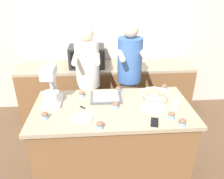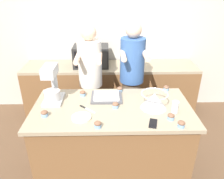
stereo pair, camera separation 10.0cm
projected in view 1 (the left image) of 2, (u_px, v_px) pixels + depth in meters
name	position (u px, v px, depth m)	size (l,w,h in m)	color
ground_plane	(112.00, 172.00, 2.70)	(16.00, 16.00, 0.00)	brown
back_wall	(105.00, 33.00, 3.65)	(10.00, 0.06, 2.70)	#B2ADA3
island_counter	(112.00, 142.00, 2.49)	(1.66, 0.85, 0.94)	brown
back_counter	(106.00, 90.00, 3.74)	(2.80, 0.60, 0.89)	brown
person_left	(88.00, 84.00, 2.92)	(0.32, 0.49, 1.65)	brown
person_right	(129.00, 82.00, 2.94)	(0.33, 0.50, 1.69)	brown
stand_mixer	(51.00, 87.00, 2.29)	(0.20, 0.30, 0.41)	#B2B7BC
mixing_bowl	(154.00, 99.00, 2.25)	(0.28, 0.28, 0.17)	#BCBCC1
baking_tray	(106.00, 97.00, 2.44)	(0.34, 0.29, 0.04)	#4C4C51
microwave_oven	(87.00, 56.00, 3.45)	(0.55, 0.39, 0.33)	black
cell_phone	(155.00, 122.00, 2.02)	(0.11, 0.16, 0.01)	black
drinking_glass	(175.00, 105.00, 2.18)	(0.07, 0.07, 0.12)	silver
small_plate	(83.00, 118.00, 2.07)	(0.19, 0.19, 0.02)	beige
knife	(87.00, 109.00, 2.23)	(0.17, 0.16, 0.01)	#BCBCC1
cupcake_0	(100.00, 125.00, 1.94)	(0.07, 0.07, 0.06)	#759EC6
cupcake_1	(118.00, 89.00, 2.58)	(0.07, 0.07, 0.06)	#759EC6
cupcake_2	(172.00, 115.00, 2.08)	(0.07, 0.07, 0.06)	#759EC6
cupcake_3	(182.00, 122.00, 1.98)	(0.07, 0.07, 0.06)	#759EC6
cupcake_4	(82.00, 94.00, 2.47)	(0.07, 0.07, 0.06)	#759EC6
cupcake_5	(164.00, 87.00, 2.64)	(0.07, 0.07, 0.06)	#759EC6
cupcake_6	(116.00, 105.00, 2.25)	(0.07, 0.07, 0.06)	#759EC6
cupcake_7	(45.00, 115.00, 2.08)	(0.07, 0.07, 0.06)	#759EC6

